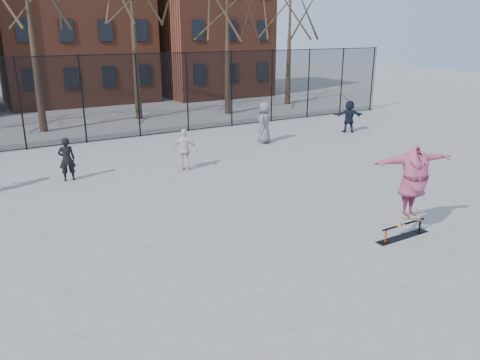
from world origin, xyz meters
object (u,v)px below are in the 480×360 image
skater (413,184)px  bystander_black (67,159)px  skateboard (409,220)px  bystander_navy (349,116)px  skate_rail (403,232)px  bystander_white (185,150)px  bystander_extra (265,123)px

skater → bystander_black: (-6.51, 9.21, -0.62)m
skater → bystander_black: size_ratio=1.47×
skateboard → bystander_navy: bearing=53.7°
bystander_navy → skate_rail: bearing=81.1°
skateboard → bystander_white: 8.67m
skater → bystander_navy: size_ratio=1.38×
skate_rail → bystander_black: 11.20m
skateboard → bystander_extra: bystander_extra is taller
skate_rail → bystander_extra: 10.89m
skateboard → bystander_black: (-6.51, 9.21, 0.35)m
skateboard → bystander_black: bearing=125.2°
bystander_navy → bystander_extra: bystander_extra is taller
bystander_extra → bystander_white: bearing=-15.7°
bystander_navy → bystander_white: bearing=39.4°
bystander_black → bystander_white: bystander_white is taller
skateboard → bystander_black: 11.29m
skater → bystander_navy: bearing=64.8°
bystander_extra → skateboard: bearing=36.9°
bystander_white → bystander_extra: size_ratio=0.83×
skater → bystander_navy: skater is taller
skateboard → bystander_extra: size_ratio=0.43×
skate_rail → skater: size_ratio=0.75×
bystander_extra → bystander_black: bearing=-31.3°
bystander_black → bystander_white: (4.05, -0.91, 0.02)m
bystander_navy → bystander_extra: 5.06m
skate_rail → bystander_white: size_ratio=1.08×
skate_rail → skater: (0.17, 0.00, 1.24)m
skate_rail → bystander_extra: (2.71, 10.52, 0.80)m
bystander_white → bystander_navy: 10.26m
skateboard → bystander_navy: bystander_navy is taller
bystander_extra → skater: bearing=36.9°
skater → bystander_white: bearing=117.6°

